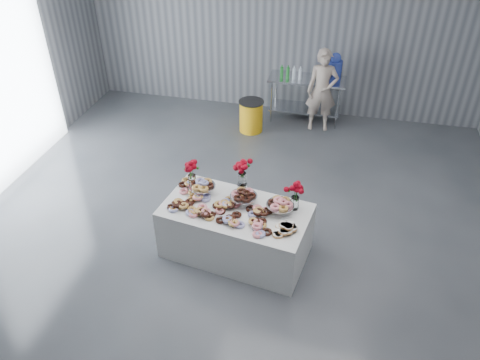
# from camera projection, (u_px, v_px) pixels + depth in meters

# --- Properties ---
(ground) EXTENTS (9.00, 9.00, 0.00)m
(ground) POSITION_uv_depth(u_px,v_px,m) (228.00, 249.00, 6.52)
(ground) COLOR #393C41
(ground) RESTS_ON ground
(room_walls) EXTENTS (8.04, 9.04, 4.02)m
(room_walls) POSITION_uv_depth(u_px,v_px,m) (201.00, 65.00, 5.11)
(room_walls) COLOR slate
(room_walls) RESTS_ON ground
(display_table) EXTENTS (2.03, 1.28, 0.75)m
(display_table) POSITION_uv_depth(u_px,v_px,m) (236.00, 231.00, 6.27)
(display_table) COLOR white
(display_table) RESTS_ON ground
(prep_table) EXTENTS (1.50, 0.60, 0.90)m
(prep_table) POSITION_uv_depth(u_px,v_px,m) (306.00, 91.00, 9.32)
(prep_table) COLOR silver
(prep_table) RESTS_ON ground
(donut_mounds) EXTENTS (1.91, 1.07, 0.09)m
(donut_mounds) POSITION_uv_depth(u_px,v_px,m) (235.00, 209.00, 5.99)
(donut_mounds) COLOR gold
(donut_mounds) RESTS_ON display_table
(cake_stand_left) EXTENTS (0.36, 0.36, 0.17)m
(cake_stand_left) POSITION_uv_depth(u_px,v_px,m) (202.00, 185.00, 6.26)
(cake_stand_left) COLOR silver
(cake_stand_left) RESTS_ON display_table
(cake_stand_mid) EXTENTS (0.36, 0.36, 0.17)m
(cake_stand_mid) POSITION_uv_depth(u_px,v_px,m) (244.00, 195.00, 6.08)
(cake_stand_mid) COLOR silver
(cake_stand_mid) RESTS_ON display_table
(cake_stand_right) EXTENTS (0.36, 0.36, 0.17)m
(cake_stand_right) POSITION_uv_depth(u_px,v_px,m) (280.00, 204.00, 5.92)
(cake_stand_right) COLOR silver
(cake_stand_right) RESTS_ON display_table
(danish_pile) EXTENTS (0.48, 0.48, 0.11)m
(danish_pile) POSITION_uv_depth(u_px,v_px,m) (288.00, 227.00, 5.68)
(danish_pile) COLOR white
(danish_pile) RESTS_ON display_table
(bouquet_left) EXTENTS (0.26, 0.26, 0.42)m
(bouquet_left) POSITION_uv_depth(u_px,v_px,m) (191.00, 168.00, 6.31)
(bouquet_left) COLOR white
(bouquet_left) RESTS_ON display_table
(bouquet_right) EXTENTS (0.26, 0.26, 0.42)m
(bouquet_right) POSITION_uv_depth(u_px,v_px,m) (296.00, 190.00, 5.90)
(bouquet_right) COLOR white
(bouquet_right) RESTS_ON display_table
(bouquet_center) EXTENTS (0.26, 0.26, 0.57)m
(bouquet_center) POSITION_uv_depth(u_px,v_px,m) (242.00, 170.00, 6.12)
(bouquet_center) COLOR silver
(bouquet_center) RESTS_ON display_table
(water_jug) EXTENTS (0.28, 0.28, 0.55)m
(water_jug) POSITION_uv_depth(u_px,v_px,m) (335.00, 68.00, 8.92)
(water_jug) COLOR blue
(water_jug) RESTS_ON prep_table
(drink_bottles) EXTENTS (0.54, 0.08, 0.27)m
(drink_bottles) POSITION_uv_depth(u_px,v_px,m) (291.00, 72.00, 9.06)
(drink_bottles) COLOR #268C33
(drink_bottles) RESTS_ON prep_table
(person) EXTENTS (0.63, 0.46, 1.61)m
(person) POSITION_uv_depth(u_px,v_px,m) (322.00, 91.00, 8.91)
(person) COLOR #CC8C93
(person) RESTS_ON ground
(trash_barrel) EXTENTS (0.49, 0.49, 0.63)m
(trash_barrel) POSITION_uv_depth(u_px,v_px,m) (251.00, 116.00, 9.11)
(trash_barrel) COLOR yellow
(trash_barrel) RESTS_ON ground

